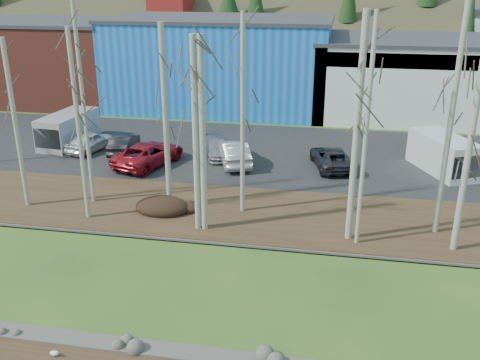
% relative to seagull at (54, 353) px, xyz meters
% --- Properties ---
extents(near_bank_rocks, '(80.00, 0.80, 0.50)m').
position_rel_seagull_xyz_m(near_bank_rocks, '(3.77, 0.94, -0.15)').
color(near_bank_rocks, '#47423D').
rests_on(near_bank_rocks, ground).
extents(river, '(80.00, 8.00, 0.90)m').
position_rel_seagull_xyz_m(river, '(3.77, 5.04, -0.15)').
color(river, black).
rests_on(river, ground).
extents(far_bank_rocks, '(80.00, 0.80, 0.46)m').
position_rel_seagull_xyz_m(far_bank_rocks, '(3.77, 9.14, -0.15)').
color(far_bank_rocks, '#47423D').
rests_on(far_bank_rocks, ground).
extents(far_bank, '(80.00, 7.00, 0.15)m').
position_rel_seagull_xyz_m(far_bank, '(3.77, 12.34, -0.08)').
color(far_bank, '#382616').
rests_on(far_bank, ground).
extents(parking_lot, '(80.00, 14.00, 0.14)m').
position_rel_seagull_xyz_m(parking_lot, '(3.77, 22.84, -0.08)').
color(parking_lot, black).
rests_on(parking_lot, ground).
extents(building_brick, '(16.32, 12.24, 7.80)m').
position_rel_seagull_xyz_m(building_brick, '(-20.23, 36.84, 3.76)').
color(building_brick, brown).
rests_on(building_brick, ground).
extents(building_blue, '(20.40, 12.24, 8.30)m').
position_rel_seagull_xyz_m(building_blue, '(-2.23, 36.84, 4.01)').
color(building_blue, '#125EB3').
rests_on(building_blue, ground).
extents(building_white, '(18.36, 12.24, 6.80)m').
position_rel_seagull_xyz_m(building_white, '(15.77, 36.83, 3.26)').
color(building_white, silver).
rests_on(building_white, ground).
extents(seagull, '(0.37, 0.18, 0.27)m').
position_rel_seagull_xyz_m(seagull, '(0.00, 0.00, 0.00)').
color(seagull, gold).
rests_on(seagull, ground).
extents(dirt_mound, '(2.92, 2.06, 0.57)m').
position_rel_seagull_xyz_m(dirt_mound, '(-0.06, 11.71, 0.29)').
color(dirt_mound, black).
rests_on(dirt_mound, far_bank).
extents(birch_0, '(0.25, 0.25, 8.98)m').
position_rel_seagull_xyz_m(birch_0, '(-7.61, 11.15, 4.49)').
color(birch_0, '#B5B2A2').
rests_on(birch_0, far_bank).
extents(birch_1, '(0.21, 0.21, 10.76)m').
position_rel_seagull_xyz_m(birch_1, '(-4.27, 12.31, 5.38)').
color(birch_1, '#B5B2A2').
rests_on(birch_1, far_bank).
extents(birch_2, '(0.30, 0.30, 9.70)m').
position_rel_seagull_xyz_m(birch_2, '(0.08, 12.58, 4.85)').
color(birch_2, '#B5B2A2').
rests_on(birch_2, far_bank).
extents(birch_3, '(0.22, 0.22, 9.64)m').
position_rel_seagull_xyz_m(birch_3, '(-3.63, 10.29, 4.82)').
color(birch_3, '#B5B2A2').
rests_on(birch_3, far_bank).
extents(birch_4, '(0.30, 0.30, 9.44)m').
position_rel_seagull_xyz_m(birch_4, '(2.69, 10.09, 4.72)').
color(birch_4, '#B5B2A2').
rests_on(birch_4, far_bank).
extents(birch_5, '(0.24, 0.24, 10.26)m').
position_rel_seagull_xyz_m(birch_5, '(4.15, 12.57, 5.13)').
color(birch_5, '#B5B2A2').
rests_on(birch_5, far_bank).
extents(birch_6, '(0.20, 0.20, 10.55)m').
position_rel_seagull_xyz_m(birch_6, '(10.12, 9.94, 5.27)').
color(birch_6, '#B5B2A2').
rests_on(birch_6, far_bank).
extents(birch_7, '(0.31, 0.31, 10.55)m').
position_rel_seagull_xyz_m(birch_7, '(9.73, 10.35, 5.28)').
color(birch_7, '#B5B2A2').
rests_on(birch_7, far_bank).
extents(birch_8, '(0.29, 0.29, 8.66)m').
position_rel_seagull_xyz_m(birch_8, '(14.51, 10.10, 4.33)').
color(birch_8, '#B5B2A2').
rests_on(birch_8, far_bank).
extents(birch_9, '(0.26, 0.26, 11.29)m').
position_rel_seagull_xyz_m(birch_9, '(13.94, 11.82, 5.64)').
color(birch_9, '#B5B2A2').
rests_on(birch_9, far_bank).
extents(birch_10, '(0.30, 0.30, 9.44)m').
position_rel_seagull_xyz_m(birch_10, '(2.35, 10.09, 4.72)').
color(birch_10, '#B5B2A2').
rests_on(birch_10, far_bank).
extents(car_0, '(2.65, 4.38, 1.39)m').
position_rel_seagull_xyz_m(car_0, '(-8.40, 20.82, 0.69)').
color(car_0, silver).
rests_on(car_0, parking_lot).
extents(car_1, '(1.91, 4.20, 1.34)m').
position_rel_seagull_xyz_m(car_1, '(-5.88, 20.83, 0.66)').
color(car_1, black).
rests_on(car_1, parking_lot).
extents(car_2, '(4.12, 6.04, 1.53)m').
position_rel_seagull_xyz_m(car_2, '(-3.26, 18.67, 0.76)').
color(car_2, maroon).
rests_on(car_2, parking_lot).
extents(car_3, '(3.38, 4.79, 1.29)m').
position_rel_seagull_xyz_m(car_3, '(0.79, 21.40, 0.63)').
color(car_3, gray).
rests_on(car_3, parking_lot).
extents(car_4, '(3.29, 5.09, 1.58)m').
position_rel_seagull_xyz_m(car_4, '(2.20, 19.93, 0.78)').
color(car_4, '#B4B3B6').
rests_on(car_4, parking_lot).
extents(car_5, '(3.35, 5.19, 1.33)m').
position_rel_seagull_xyz_m(car_5, '(8.67, 20.38, 0.65)').
color(car_5, '#2B2A2D').
rests_on(car_5, parking_lot).
extents(van_white, '(4.08, 5.63, 2.27)m').
position_rel_seagull_xyz_m(van_white, '(15.76, 20.79, 1.13)').
color(van_white, white).
rests_on(van_white, parking_lot).
extents(van_grey, '(2.74, 5.47, 2.30)m').
position_rel_seagull_xyz_m(van_grey, '(-10.66, 21.78, 1.14)').
color(van_grey, '#B2B4B7').
rests_on(van_grey, parking_lot).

